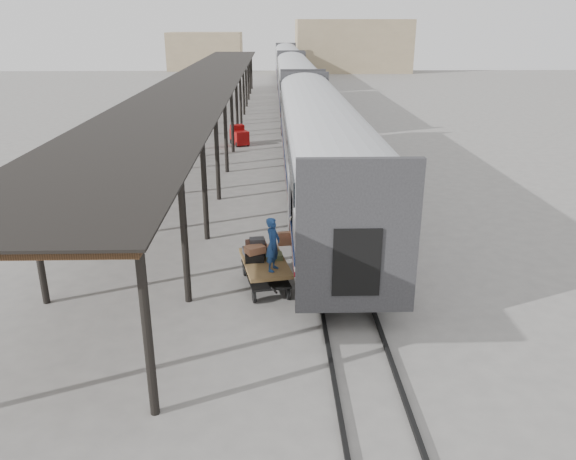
% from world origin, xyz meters
% --- Properties ---
extents(ground, '(160.00, 160.00, 0.00)m').
position_xyz_m(ground, '(0.00, 0.00, 0.00)').
color(ground, slate).
rests_on(ground, ground).
extents(train, '(3.45, 76.01, 4.01)m').
position_xyz_m(train, '(3.19, 33.79, 2.69)').
color(train, silver).
rests_on(train, ground).
extents(canopy, '(4.90, 64.30, 4.15)m').
position_xyz_m(canopy, '(-3.40, 24.00, 4.00)').
color(canopy, '#422B19').
rests_on(canopy, ground).
extents(rails, '(1.54, 150.00, 0.12)m').
position_xyz_m(rails, '(3.20, 34.00, 0.06)').
color(rails, black).
rests_on(rails, ground).
extents(building_far, '(18.00, 10.00, 8.00)m').
position_xyz_m(building_far, '(14.00, 78.00, 4.00)').
color(building_far, tan).
rests_on(building_far, ground).
extents(building_left, '(12.00, 8.00, 6.00)m').
position_xyz_m(building_left, '(-10.00, 82.00, 3.00)').
color(building_left, tan).
rests_on(building_left, ground).
extents(baggage_cart, '(1.68, 2.59, 0.86)m').
position_xyz_m(baggage_cart, '(0.87, -1.12, 0.65)').
color(baggage_cart, brown).
rests_on(baggage_cart, ground).
extents(suitcase_stack, '(1.27, 1.20, 0.58)m').
position_xyz_m(suitcase_stack, '(0.68, -0.77, 1.07)').
color(suitcase_stack, '#333335').
rests_on(suitcase_stack, baggage_cart).
extents(luggage_tug, '(1.37, 1.67, 1.27)m').
position_xyz_m(luggage_tug, '(-1.07, 20.06, 0.58)').
color(luggage_tug, maroon).
rests_on(luggage_tug, ground).
extents(porter, '(0.57, 0.68, 1.60)m').
position_xyz_m(porter, '(1.12, -1.77, 1.66)').
color(porter, navy).
rests_on(porter, baggage_cart).
extents(pedestrian, '(0.91, 0.39, 1.54)m').
position_xyz_m(pedestrian, '(-3.51, 16.77, 0.77)').
color(pedestrian, black).
rests_on(pedestrian, ground).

